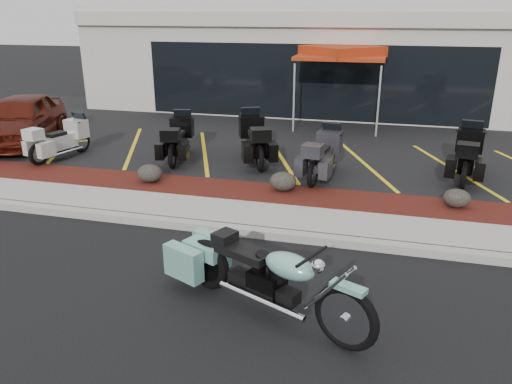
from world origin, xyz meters
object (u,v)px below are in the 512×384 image
(hero_cruiser, at_px, (347,309))
(touring_white, at_px, (80,132))
(traffic_cone, at_px, (251,131))
(parked_car, at_px, (21,119))
(popup_canopy, at_px, (342,53))

(hero_cruiser, relative_size, touring_white, 1.66)
(hero_cruiser, height_order, touring_white, touring_white)
(touring_white, bearing_deg, traffic_cone, -41.40)
(parked_car, height_order, popup_canopy, popup_canopy)
(touring_white, xyz_separation_m, popup_canopy, (6.57, 5.30, 1.83))
(parked_car, bearing_deg, hero_cruiser, -53.26)
(traffic_cone, bearing_deg, parked_car, -160.24)
(traffic_cone, xyz_separation_m, popup_canopy, (2.43, 2.48, 2.19))
(touring_white, relative_size, popup_canopy, 0.60)
(touring_white, bearing_deg, hero_cruiser, -115.91)
(traffic_cone, bearing_deg, touring_white, -145.75)
(parked_car, height_order, traffic_cone, parked_car)
(hero_cruiser, xyz_separation_m, parked_car, (-10.16, 7.17, 0.29))
(touring_white, xyz_separation_m, traffic_cone, (4.14, 2.82, -0.36))
(touring_white, height_order, parked_car, parked_car)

